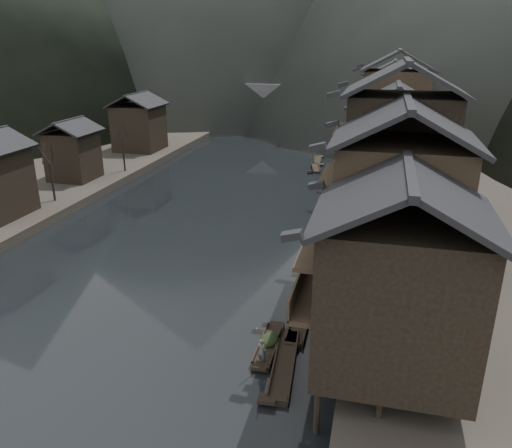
% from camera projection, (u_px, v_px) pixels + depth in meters
% --- Properties ---
extents(water, '(300.00, 300.00, 0.00)m').
position_uv_depth(water, '(140.00, 294.00, 36.22)').
color(water, black).
rests_on(water, ground).
extents(left_bank, '(40.00, 200.00, 1.20)m').
position_uv_depth(left_bank, '(53.00, 150.00, 80.28)').
color(left_bank, '#2D2823').
rests_on(left_bank, ground).
extents(stilt_houses, '(9.00, 67.60, 16.55)m').
position_uv_depth(stilt_houses, '(395.00, 135.00, 46.84)').
color(stilt_houses, black).
rests_on(stilt_houses, ground).
extents(left_houses, '(8.10, 53.20, 8.73)m').
position_uv_depth(left_houses, '(52.00, 148.00, 57.15)').
color(left_houses, black).
rests_on(left_houses, left_bank).
extents(bare_trees, '(3.52, 43.38, 7.04)m').
position_uv_depth(bare_trees, '(9.00, 171.00, 45.92)').
color(bare_trees, black).
rests_on(bare_trees, left_bank).
extents(moored_sampans, '(2.54, 60.12, 0.47)m').
position_uv_depth(moored_sampans, '(334.00, 213.00, 52.52)').
color(moored_sampans, black).
rests_on(moored_sampans, water).
extents(midriver_boats, '(9.79, 37.63, 0.44)m').
position_uv_depth(midriver_boats, '(304.00, 147.00, 83.98)').
color(midriver_boats, black).
rests_on(midriver_boats, water).
extents(stone_bridge, '(40.00, 6.00, 9.00)m').
position_uv_depth(stone_bridge, '(301.00, 104.00, 99.86)').
color(stone_bridge, '#4C4C4F').
rests_on(stone_bridge, ground).
extents(hero_sampan, '(1.08, 5.09, 0.44)m').
position_uv_depth(hero_sampan, '(269.00, 345.00, 29.88)').
color(hero_sampan, black).
rests_on(hero_sampan, water).
extents(cargo_heap, '(1.12, 1.47, 0.67)m').
position_uv_depth(cargo_heap, '(270.00, 335.00, 29.89)').
color(cargo_heap, black).
rests_on(cargo_heap, hero_sampan).
extents(boatman, '(0.67, 0.56, 1.58)m').
position_uv_depth(boatman, '(262.00, 347.00, 27.90)').
color(boatman, '#525254').
rests_on(boatman, hero_sampan).
extents(bamboo_pole, '(0.62, 1.95, 3.51)m').
position_uv_depth(bamboo_pole, '(266.00, 308.00, 26.97)').
color(bamboo_pole, '#8C7A51').
rests_on(bamboo_pole, boatman).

